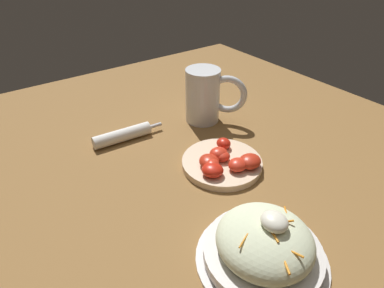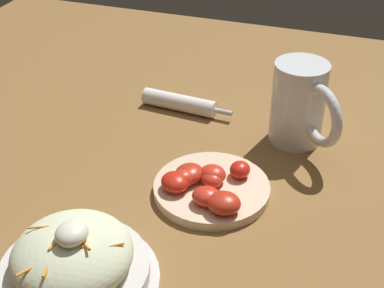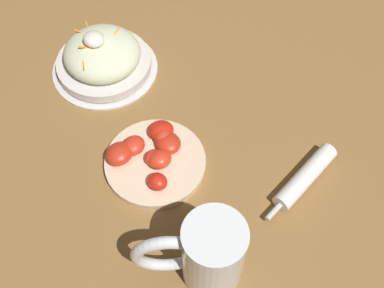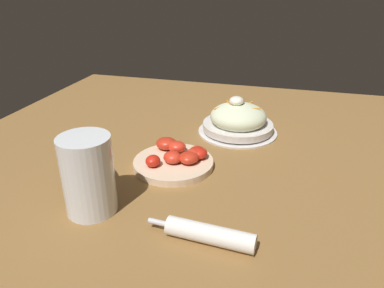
{
  "view_description": "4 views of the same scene",
  "coord_description": "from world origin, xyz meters",
  "px_view_note": "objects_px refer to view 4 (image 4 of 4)",
  "views": [
    {
      "loc": [
        -0.45,
        0.29,
        0.46
      ],
      "look_at": [
        0.03,
        -0.06,
        0.06
      ],
      "focal_mm": 30.4,
      "sensor_mm": 36.0,
      "label": 1
    },
    {
      "loc": [
        -0.68,
        -0.31,
        0.55
      ],
      "look_at": [
        0.03,
        -0.07,
        0.06
      ],
      "focal_mm": 51.94,
      "sensor_mm": 36.0,
      "label": 2
    },
    {
      "loc": [
        0.32,
        -0.43,
        0.76
      ],
      "look_at": [
        0.04,
        -0.07,
        0.06
      ],
      "focal_mm": 45.19,
      "sensor_mm": 36.0,
      "label": 3
    },
    {
      "loc": [
        0.68,
        0.12,
        0.4
      ],
      "look_at": [
        0.04,
        -0.05,
        0.09
      ],
      "focal_mm": 33.59,
      "sensor_mm": 36.0,
      "label": 4
    }
  ],
  "objects_px": {
    "beer_mug": "(88,176)",
    "tomato_plate": "(175,159)",
    "napkin_roll": "(209,234)",
    "salad_plate": "(238,121)"
  },
  "relations": [
    {
      "from": "beer_mug",
      "to": "napkin_roll",
      "type": "height_order",
      "value": "beer_mug"
    },
    {
      "from": "beer_mug",
      "to": "napkin_roll",
      "type": "xyz_separation_m",
      "value": [
        0.04,
        0.24,
        -0.05
      ]
    },
    {
      "from": "tomato_plate",
      "to": "beer_mug",
      "type": "bearing_deg",
      "value": -26.8
    },
    {
      "from": "beer_mug",
      "to": "tomato_plate",
      "type": "height_order",
      "value": "beer_mug"
    },
    {
      "from": "napkin_roll",
      "to": "tomato_plate",
      "type": "relative_size",
      "value": 1.02
    },
    {
      "from": "salad_plate",
      "to": "beer_mug",
      "type": "xyz_separation_m",
      "value": [
        0.43,
        -0.21,
        0.03
      ]
    },
    {
      "from": "beer_mug",
      "to": "tomato_plate",
      "type": "distance_m",
      "value": 0.23
    },
    {
      "from": "salad_plate",
      "to": "beer_mug",
      "type": "bearing_deg",
      "value": -26.26
    },
    {
      "from": "salad_plate",
      "to": "tomato_plate",
      "type": "distance_m",
      "value": 0.25
    },
    {
      "from": "salad_plate",
      "to": "napkin_roll",
      "type": "relative_size",
      "value": 1.17
    }
  ]
}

